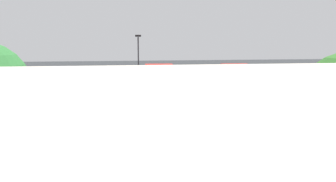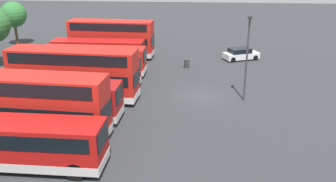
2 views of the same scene
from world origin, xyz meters
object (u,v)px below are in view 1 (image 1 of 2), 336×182
bus_single_deck_sixth (71,108)px  car_hatchback_silver (27,91)px  bus_double_decker_fourth (162,94)px  bus_single_deck_seventh (25,110)px  lamp_post_tall (138,60)px  bus_single_deck_fifth (122,106)px  waste_bin_yellow (51,101)px  bus_single_deck_near_end (288,101)px  bus_double_decker_second (251,94)px  bus_single_deck_third (212,104)px

bus_single_deck_sixth → car_hatchback_silver: bus_single_deck_sixth is taller
bus_double_decker_fourth → bus_single_deck_seventh: bus_double_decker_fourth is taller
lamp_post_tall → car_hatchback_silver: bearing=-4.5°
bus_double_decker_fourth → car_hatchback_silver: (14.46, -15.84, -1.75)m
bus_single_deck_fifth → bus_single_deck_seventh: bearing=4.7°
bus_single_deck_fifth → bus_double_decker_fourth: bearing=-178.5°
bus_single_deck_sixth → waste_bin_yellow: 10.36m
waste_bin_yellow → bus_single_deck_sixth: bearing=109.0°
bus_double_decker_fourth → car_hatchback_silver: 21.52m
bus_single_deck_near_end → bus_single_deck_sixth: (18.16, 0.37, 0.00)m
bus_single_deck_fifth → bus_single_deck_sixth: 3.90m
bus_double_decker_second → lamp_post_tall: (8.28, -15.55, 1.90)m
bus_single_deck_third → bus_single_deck_seventh: 14.56m
bus_single_deck_third → bus_single_deck_seventh: (14.56, 0.13, -0.00)m
bus_single_deck_near_end → bus_double_decker_fourth: bus_double_decker_fourth is taller
bus_single_deck_near_end → waste_bin_yellow: 23.50m
bus_single_deck_sixth → bus_single_deck_fifth: bearing=-176.7°
bus_single_deck_near_end → bus_single_deck_sixth: bearing=1.2°
bus_double_decker_second → bus_single_deck_third: (3.23, -0.21, -0.83)m
bus_single_deck_third → bus_single_deck_seventh: bearing=0.5°
bus_single_deck_near_end → bus_single_deck_seventh: 21.54m
waste_bin_yellow → bus_single_deck_seventh: bearing=90.0°
bus_single_deck_fifth → bus_single_deck_seventh: size_ratio=1.02×
lamp_post_tall → waste_bin_yellow: bearing=29.4°
bus_double_decker_fourth → car_hatchback_silver: bearing=-47.6°
bus_double_decker_fourth → car_hatchback_silver: size_ratio=2.46×
bus_single_deck_near_end → waste_bin_yellow: (21.52, -9.37, -1.15)m
car_hatchback_silver → bus_double_decker_fourth: bearing=132.4°
bus_double_decker_second → bus_double_decker_fourth: bearing=-6.1°
bus_single_deck_sixth → bus_single_deck_seventh: 3.39m
lamp_post_tall → bus_single_deck_near_end: bearing=129.2°
bus_single_deck_third → bus_double_decker_fourth: (3.97, -0.55, 0.83)m
bus_double_decker_second → bus_double_decker_fourth: (7.20, -0.76, 0.00)m
bus_single_deck_third → lamp_post_tall: size_ratio=1.49×
bus_single_deck_sixth → waste_bin_yellow: (3.36, -9.74, -1.15)m
bus_single_deck_fifth → bus_single_deck_seventh: (7.26, 0.60, -0.00)m
waste_bin_yellow → bus_single_deck_third: bearing=145.6°
bus_single_deck_third → bus_single_deck_near_end: bearing=-175.0°
waste_bin_yellow → bus_double_decker_fourth: bearing=138.3°
bus_double_decker_second → bus_single_deck_fifth: bus_double_decker_second is taller
bus_single_deck_near_end → bus_single_deck_third: same height
bus_double_decker_second → bus_single_deck_sixth: bus_double_decker_second is taller
bus_single_deck_near_end → waste_bin_yellow: size_ratio=11.23×
bus_single_deck_sixth → bus_double_decker_fourth: bearing=-177.5°
bus_single_deck_sixth → lamp_post_tall: 16.53m
bus_single_deck_sixth → car_hatchback_silver: (7.24, -16.15, -0.92)m
bus_single_deck_third → bus_double_decker_fourth: bearing=-7.9°
bus_single_deck_fifth → bus_single_deck_seventh: 7.29m
bus_single_deck_fifth → bus_single_deck_sixth: bearing=3.3°
bus_single_deck_fifth → bus_single_deck_sixth: same height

